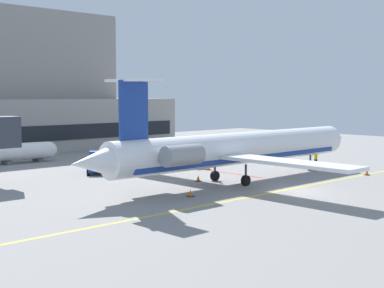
# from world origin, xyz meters

# --- Properties ---
(ground) EXTENTS (120.00, 120.00, 0.11)m
(ground) POSITION_xyz_m (0.00, 0.00, -0.05)
(ground) COLOR gray
(regional_jet) EXTENTS (34.02, 26.46, 8.89)m
(regional_jet) POSITION_xyz_m (-0.10, 6.58, 2.98)
(regional_jet) COLOR white
(regional_jet) RESTS_ON ground
(baggage_tug) EXTENTS (3.01, 3.27, 2.17)m
(baggage_tug) POSITION_xyz_m (-6.17, 19.64, 0.96)
(baggage_tug) COLOR #19389E
(baggage_tug) RESTS_ON ground
(pushback_tractor) EXTENTS (3.39, 3.15, 2.01)m
(pushback_tractor) POSITION_xyz_m (8.82, 27.05, 0.91)
(pushback_tractor) COLOR #19389E
(pushback_tractor) RESTS_ON ground
(belt_loader) EXTENTS (2.16, 4.18, 2.17)m
(belt_loader) POSITION_xyz_m (4.50, 17.88, 0.98)
(belt_loader) COLOR #19389E
(belt_loader) RESTS_ON ground
(fuel_tank) EXTENTS (8.14, 2.64, 2.29)m
(fuel_tank) POSITION_xyz_m (-7.62, 32.63, 1.30)
(fuel_tank) COLOR white
(fuel_tank) RESTS_ON ground
(marshaller) EXTENTS (0.81, 0.36, 1.95)m
(marshaller) POSITION_xyz_m (13.23, 7.30, 0.99)
(marshaller) COLOR #191E33
(marshaller) RESTS_ON ground
(safety_cone_alpha) EXTENTS (0.47, 0.47, 0.55)m
(safety_cone_alpha) POSITION_xyz_m (-2.19, 9.26, 0.25)
(safety_cone_alpha) COLOR orange
(safety_cone_alpha) RESTS_ON ground
(safety_cone_bravo) EXTENTS (0.47, 0.47, 0.55)m
(safety_cone_bravo) POSITION_xyz_m (3.77, 13.96, 0.25)
(safety_cone_bravo) COLOR orange
(safety_cone_bravo) RESTS_ON ground
(safety_cone_charlie) EXTENTS (0.47, 0.47, 0.55)m
(safety_cone_charlie) POSITION_xyz_m (-7.73, 4.30, 0.25)
(safety_cone_charlie) COLOR orange
(safety_cone_charlie) RESTS_ON ground
(safety_cone_delta) EXTENTS (0.47, 0.47, 0.55)m
(safety_cone_delta) POSITION_xyz_m (12.36, 0.85, 0.25)
(safety_cone_delta) COLOR orange
(safety_cone_delta) RESTS_ON ground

